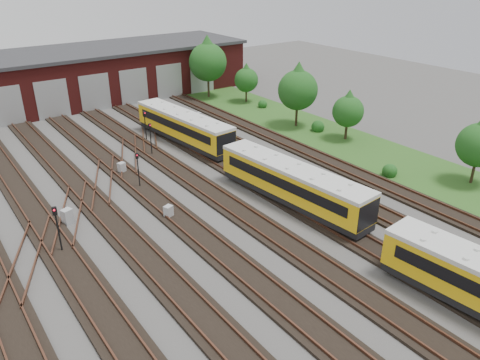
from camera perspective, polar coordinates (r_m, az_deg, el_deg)
ground at (r=30.63m, az=0.54°, el=-7.58°), size 120.00×120.00×0.00m
track_network at (r=30.89m, az=-0.37°, el=-7.03°), size 30.40×70.00×0.33m
maintenance_shed at (r=63.94m, az=-21.81°, el=11.40°), size 51.00×12.50×6.35m
grass_verge at (r=48.95m, az=11.52°, el=4.94°), size 8.00×55.00×0.05m
metro_train at (r=34.61m, az=6.42°, el=-0.37°), size 3.55×45.38×2.73m
signal_mast_0 at (r=30.66m, az=-21.41°, el=-4.98°), size 0.31×0.29×3.22m
signal_mast_1 at (r=44.00m, az=-10.87°, el=5.38°), size 0.27×0.25×3.10m
signal_mast_2 at (r=37.68m, az=-12.33°, el=1.66°), size 0.25×0.23×2.98m
signal_mast_3 at (r=48.05m, az=-11.51°, el=6.97°), size 0.29×0.28×3.00m
relay_cabinet_0 at (r=34.48m, az=-20.30°, el=-4.21°), size 0.82×0.75×1.12m
relay_cabinet_2 at (r=33.47m, az=-8.71°, el=-3.88°), size 0.70×0.64×0.96m
relay_cabinet_3 at (r=41.24m, az=-14.22°, el=1.43°), size 0.68×0.61×0.97m
relay_cabinet_4 at (r=54.00m, az=-5.08°, el=7.74°), size 0.57×0.50×0.88m
tree_0 at (r=62.37m, az=-3.96°, el=14.67°), size 4.88×4.88×8.10m
tree_1 at (r=60.33m, az=0.78°, el=12.43°), size 3.01×3.01×4.99m
tree_2 at (r=51.02m, az=7.09°, el=11.39°), size 4.26×4.26×7.07m
tree_3 at (r=48.11m, az=13.07°, el=8.58°), size 3.12×3.12×5.17m
bush_0 at (r=41.38m, az=17.81°, el=1.27°), size 1.26×1.26×1.26m
bush_1 at (r=50.75m, az=9.49°, el=6.63°), size 1.37×1.37×1.37m
bush_2 at (r=58.62m, az=2.79°, el=9.36°), size 1.14×1.14×1.14m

